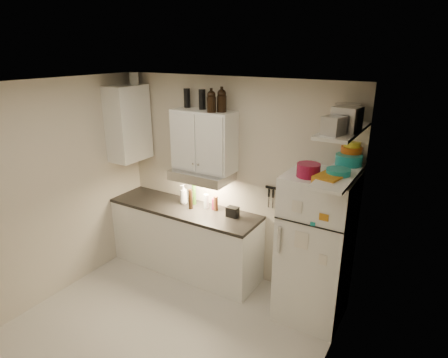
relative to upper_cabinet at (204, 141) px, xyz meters
The scene contains 36 objects.
floor 2.29m from the upper_cabinet, 77.33° to the right, with size 3.20×3.00×0.02m, color beige.
ceiling 1.58m from the upper_cabinet, 77.33° to the right, with size 3.20×3.00×0.02m, color silver.
back_wall 0.63m from the upper_cabinet, 30.26° to the left, with size 3.20×0.02×2.60m, color beige.
left_wall 1.94m from the upper_cabinet, 134.46° to the right, with size 0.02×3.00×2.60m, color beige.
right_wall 2.39m from the upper_cabinet, 34.95° to the right, with size 0.02×3.00×2.60m, color beige.
base_cabinet 1.41m from the upper_cabinet, 151.63° to the right, with size 2.10×0.60×0.88m, color white.
countertop 0.97m from the upper_cabinet, 151.63° to the right, with size 2.10×0.62×0.04m, color black.
upper_cabinet is the anchor object (origin of this frame).
side_cabinet 1.15m from the upper_cabinet, behind, with size 0.33×0.55×1.00m, color white.
range_hood 0.44m from the upper_cabinet, 90.00° to the right, with size 0.76×0.46×0.12m, color silver.
fridge 1.84m from the upper_cabinet, ahead, with size 0.70×0.68×1.70m, color white.
shelf_hi 1.82m from the upper_cabinet, 10.05° to the right, with size 0.30×0.95×0.03m, color white.
shelf_lo 1.78m from the upper_cabinet, 10.05° to the right, with size 0.30×0.95×0.03m, color white.
knife_strip 1.13m from the upper_cabinet, ahead, with size 0.42×0.02×0.03m, color black.
dutch_oven 1.48m from the upper_cabinet, 12.03° to the right, with size 0.23×0.23×0.14m, color maroon.
book_stack 1.75m from the upper_cabinet, 14.36° to the right, with size 0.22×0.28×0.09m, color #C17818.
spice_jar 1.69m from the upper_cabinet, 10.48° to the right, with size 0.06×0.06×0.10m, color silver.
stock_pot 1.75m from the upper_cabinet, ahead, with size 0.25×0.25×0.18m, color silver.
tin_a 1.91m from the upper_cabinet, 13.61° to the right, with size 0.22×0.20×0.22m, color #AAAAAD.
tin_b 1.90m from the upper_cabinet, 19.75° to the right, with size 0.16×0.16×0.16m, color #AAAAAD.
bowl_teal 1.75m from the upper_cabinet, ahead, with size 0.27×0.27×0.11m, color teal.
bowl_orange 1.75m from the upper_cabinet, ahead, with size 0.22×0.22×0.06m, color #C85512.
bowl_yellow 1.76m from the upper_cabinet, ahead, with size 0.17×0.17×0.05m, color yellow.
plates 1.77m from the upper_cabinet, 10.42° to the right, with size 0.23×0.23×0.06m, color teal.
growler_a 0.54m from the upper_cabinet, 25.44° to the right, with size 0.11×0.11×0.26m, color black, non-canonical shape.
growler_b 0.57m from the upper_cabinet, ahead, with size 0.11×0.11×0.27m, color black, non-canonical shape.
thermos_a 0.50m from the upper_cabinet, 136.74° to the left, with size 0.08×0.08×0.24m, color black.
thermos_b 0.58m from the upper_cabinet, 165.41° to the left, with size 0.08×0.08×0.23m, color black.
side_jar 1.30m from the upper_cabinet, behind, with size 0.12×0.12×0.16m, color silver.
soap_bottle 0.82m from the upper_cabinet, behind, with size 0.12×0.12×0.30m, color white.
pepper_mill 0.83m from the upper_cabinet, ahead, with size 0.06×0.06×0.19m, color #5A301B.
oil_bottle 0.79m from the upper_cabinet, behind, with size 0.05×0.05×0.28m, color #2F5816.
vinegar_bottle 0.79m from the upper_cabinet, 139.31° to the right, with size 0.06×0.06×0.27m, color black.
clear_bottle 0.81m from the upper_cabinet, ahead, with size 0.06×0.06×0.19m, color silver.
red_jar 0.84m from the upper_cabinet, 10.22° to the left, with size 0.07×0.07×0.15m, color maroon.
caddy 0.95m from the upper_cabinet, ahead, with size 0.15×0.10×0.13m, color black.
Camera 1 is at (2.24, -2.42, 2.91)m, focal length 30.00 mm.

